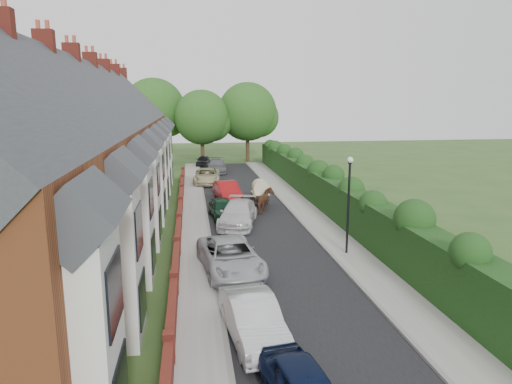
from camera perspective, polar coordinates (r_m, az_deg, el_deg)
ground at (r=20.04m, az=5.69°, el=-12.00°), size 140.00×140.00×0.00m
road at (r=30.18m, az=-0.25°, el=-3.86°), size 6.00×58.00×0.02m
pavement_hedge_side at (r=30.98m, az=7.30°, el=-3.45°), size 2.20×58.00×0.12m
pavement_house_side at (r=29.89m, az=-7.59°, el=-4.01°), size 1.70×58.00×0.12m
kerb_hedge_side at (r=30.72m, az=5.41°, el=-3.53°), size 0.18×58.00×0.13m
kerb_house_side at (r=29.90m, az=-6.06°, el=-3.95°), size 0.18×58.00×0.13m
hedge at (r=31.15m, az=10.56°, el=-0.56°), size 2.10×58.00×2.85m
terrace_row at (r=28.74m, az=-20.93°, el=3.70°), size 9.05×40.50×11.50m
garden_wall_row at (r=28.83m, az=-9.58°, el=-3.82°), size 0.35×40.35×1.10m
lamppost at (r=23.69m, az=11.53°, el=-0.15°), size 0.32×0.32×5.16m
tree_far_left at (r=57.99m, az=-6.45°, el=9.09°), size 7.14×6.80×9.29m
tree_far_right at (r=60.46m, az=-0.71°, el=9.82°), size 7.98×7.60×10.31m
tree_far_back at (r=61.06m, az=-12.23°, el=9.87°), size 8.40×8.00×10.82m
car_silver_a at (r=15.86m, az=-0.35°, el=-15.58°), size 2.08×4.65×1.48m
car_silver_b at (r=21.55m, az=-3.22°, el=-8.07°), size 3.22×5.80×1.54m
car_white at (r=29.47m, az=-2.26°, el=-2.72°), size 3.34×5.65×1.54m
car_green at (r=31.36m, az=-4.21°, el=-2.04°), size 1.97×4.12×1.36m
car_red at (r=36.85m, az=-3.62°, el=0.12°), size 2.17×4.81×1.53m
car_beige at (r=44.53m, az=-6.15°, el=1.99°), size 2.86×5.47×1.47m
car_grey at (r=51.42m, az=-4.95°, el=3.27°), size 2.33×5.19×1.48m
car_black at (r=56.93m, az=-6.64°, el=3.92°), size 2.03×3.92×1.27m
horse at (r=32.58m, az=1.14°, el=-1.14°), size 1.68×2.29×1.76m
horse_cart at (r=34.68m, az=0.54°, el=0.12°), size 1.29×2.84×2.05m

